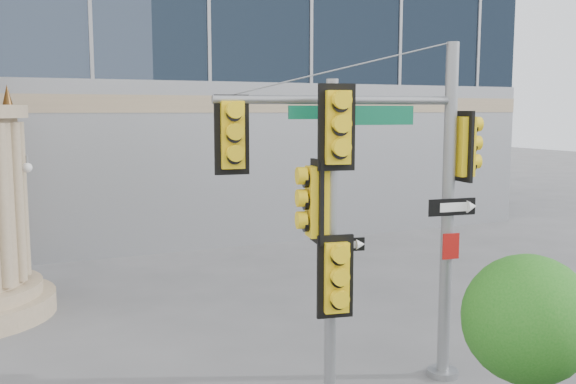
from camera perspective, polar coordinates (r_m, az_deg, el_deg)
name	(u,v)px	position (r m, az deg, el deg)	size (l,w,h in m)	color
main_signal_pole	(393,176)	(11.44, 9.35, 1.42)	(4.76, 1.02, 6.18)	slate
secondary_signal_pole	(330,220)	(10.40, 3.74, -2.48)	(0.95, 0.82, 5.47)	slate
street_tree	(528,324)	(9.94, 20.58, -10.93)	(1.90, 1.85, 2.96)	#9A8668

